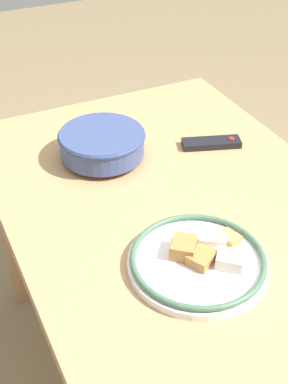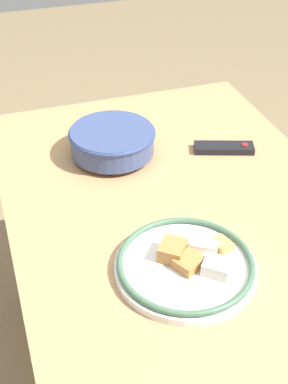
# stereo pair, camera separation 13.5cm
# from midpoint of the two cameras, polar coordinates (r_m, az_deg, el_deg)

# --- Properties ---
(ground_plane) EXTENTS (8.00, 8.00, 0.00)m
(ground_plane) POSITION_cam_midpoint_polar(r_m,az_deg,el_deg) (1.95, 4.59, -18.33)
(ground_plane) COLOR #7F6B4C
(dining_table) EXTENTS (1.20, 0.87, 0.75)m
(dining_table) POSITION_cam_midpoint_polar(r_m,az_deg,el_deg) (1.47, 5.81, -3.52)
(dining_table) COLOR tan
(dining_table) RESTS_ON ground_plane
(noodle_bowl) EXTENTS (0.25, 0.25, 0.09)m
(noodle_bowl) POSITION_cam_midpoint_polar(r_m,az_deg,el_deg) (1.54, -0.90, 5.39)
(noodle_bowl) COLOR #384775
(noodle_bowl) RESTS_ON dining_table
(food_plate) EXTENTS (0.32, 0.32, 0.06)m
(food_plate) POSITION_cam_midpoint_polar(r_m,az_deg,el_deg) (1.19, 7.77, -7.81)
(food_plate) COLOR white
(food_plate) RESTS_ON dining_table
(tv_remote) EXTENTS (0.11, 0.18, 0.02)m
(tv_remote) POSITION_cam_midpoint_polar(r_m,az_deg,el_deg) (1.61, 10.92, 4.56)
(tv_remote) COLOR black
(tv_remote) RESTS_ON dining_table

